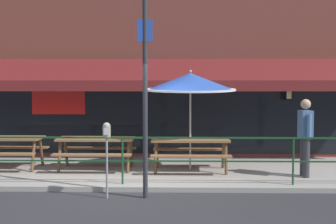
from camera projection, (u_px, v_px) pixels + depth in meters
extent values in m
plane|color=#2D2D30|center=(121.00, 192.00, 9.22)|extent=(120.00, 120.00, 0.00)
cube|color=#9E998E|center=(131.00, 171.00, 11.22)|extent=(15.00, 4.00, 0.10)
cube|color=brown|center=(139.00, 30.00, 13.26)|extent=(15.00, 0.50, 7.35)
cube|color=black|center=(138.00, 113.00, 13.13)|extent=(12.00, 0.02, 2.30)
cube|color=red|center=(59.00, 102.00, 13.15)|extent=(1.50, 0.02, 0.70)
cube|color=maroon|center=(136.00, 71.00, 12.53)|extent=(13.80, 0.92, 0.70)
cube|color=maroon|center=(135.00, 86.00, 12.04)|extent=(13.80, 0.08, 0.28)
cube|color=black|center=(287.00, 88.00, 12.86)|extent=(0.04, 0.28, 0.04)
cube|color=black|center=(288.00, 95.00, 12.73)|extent=(0.18, 0.18, 0.28)
cube|color=beige|center=(288.00, 95.00, 12.73)|extent=(0.13, 0.19, 0.20)
cylinder|color=#194723|center=(122.00, 161.00, 9.49)|extent=(0.04, 0.04, 0.95)
cylinder|color=#194723|center=(293.00, 162.00, 9.41)|extent=(0.04, 0.04, 0.95)
cube|color=#194723|center=(122.00, 138.00, 9.46)|extent=(13.80, 0.04, 0.04)
cube|color=#194723|center=(122.00, 161.00, 9.49)|extent=(13.80, 0.03, 0.03)
cube|color=brown|center=(4.00, 138.00, 11.26)|extent=(1.80, 0.80, 0.05)
cube|color=brown|center=(13.00, 147.00, 11.86)|extent=(1.80, 0.26, 0.04)
cylinder|color=brown|center=(33.00, 155.00, 10.94)|extent=(0.07, 0.30, 0.73)
cylinder|color=brown|center=(41.00, 152.00, 11.58)|extent=(0.07, 0.30, 0.73)
cube|color=brown|center=(96.00, 139.00, 11.12)|extent=(1.80, 0.80, 0.05)
cube|color=brown|center=(92.00, 155.00, 10.56)|extent=(1.80, 0.26, 0.04)
cube|color=brown|center=(100.00, 148.00, 11.72)|extent=(1.80, 0.26, 0.04)
cylinder|color=brown|center=(128.00, 156.00, 10.80)|extent=(0.07, 0.30, 0.73)
cylinder|color=brown|center=(131.00, 152.00, 11.44)|extent=(0.07, 0.30, 0.73)
cylinder|color=brown|center=(59.00, 156.00, 10.84)|extent=(0.07, 0.30, 0.73)
cylinder|color=brown|center=(66.00, 152.00, 11.48)|extent=(0.07, 0.30, 0.73)
cube|color=brown|center=(190.00, 140.00, 10.92)|extent=(1.80, 0.80, 0.05)
cube|color=brown|center=(191.00, 156.00, 10.35)|extent=(1.80, 0.26, 0.04)
cube|color=brown|center=(190.00, 149.00, 11.51)|extent=(1.80, 0.26, 0.04)
cylinder|color=brown|center=(226.00, 158.00, 10.60)|extent=(0.07, 0.30, 0.73)
cylinder|color=brown|center=(223.00, 154.00, 11.23)|extent=(0.07, 0.30, 0.73)
cylinder|color=brown|center=(156.00, 157.00, 10.64)|extent=(0.07, 0.30, 0.73)
cylinder|color=brown|center=(157.00, 153.00, 11.27)|extent=(0.07, 0.30, 0.73)
cylinder|color=#B7B2A8|center=(190.00, 122.00, 11.07)|extent=(0.04, 0.04, 2.30)
cone|color=#2D56B7|center=(190.00, 82.00, 11.01)|extent=(2.10, 2.12, 0.49)
cylinder|color=white|center=(190.00, 90.00, 11.02)|extent=(2.14, 2.14, 0.13)
sphere|color=#B7B2A8|center=(190.00, 71.00, 11.00)|extent=(0.07, 0.07, 0.07)
cylinder|color=#333338|center=(303.00, 157.00, 10.38)|extent=(0.15, 0.15, 0.86)
cylinder|color=#333338|center=(306.00, 158.00, 10.18)|extent=(0.15, 0.15, 0.86)
cube|color=#4C709E|center=(305.00, 124.00, 10.23)|extent=(0.25, 0.41, 0.60)
cylinder|color=#4C709E|center=(302.00, 125.00, 10.50)|extent=(0.10, 0.10, 0.54)
cylinder|color=#4C709E|center=(309.00, 127.00, 9.98)|extent=(0.10, 0.10, 0.54)
sphere|color=tan|center=(306.00, 104.00, 10.21)|extent=(0.22, 0.22, 0.22)
cylinder|color=gray|center=(107.00, 168.00, 8.70)|extent=(0.04, 0.04, 1.15)
cylinder|color=gray|center=(107.00, 132.00, 8.66)|extent=(0.15, 0.15, 0.20)
sphere|color=gray|center=(107.00, 126.00, 8.66)|extent=(0.14, 0.14, 0.14)
cube|color=silver|center=(106.00, 132.00, 8.58)|extent=(0.08, 0.01, 0.13)
cylinder|color=#2D2D33|center=(145.00, 82.00, 8.64)|extent=(0.09, 0.09, 4.33)
cube|color=blue|center=(145.00, 30.00, 8.57)|extent=(0.28, 0.02, 0.40)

